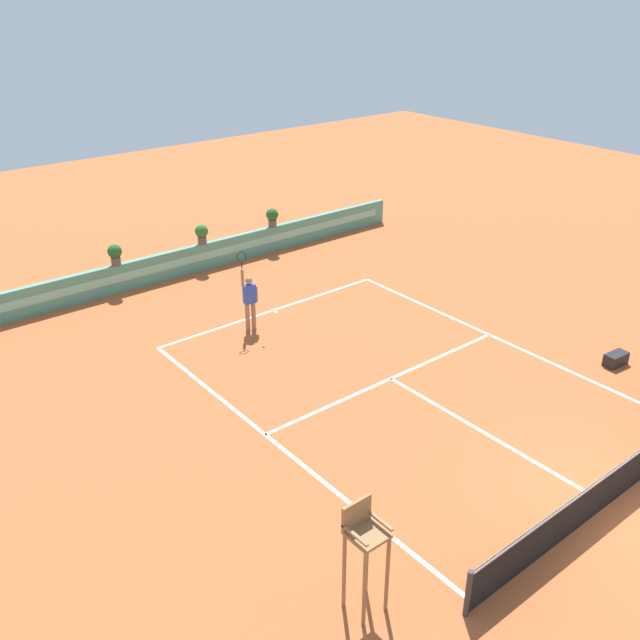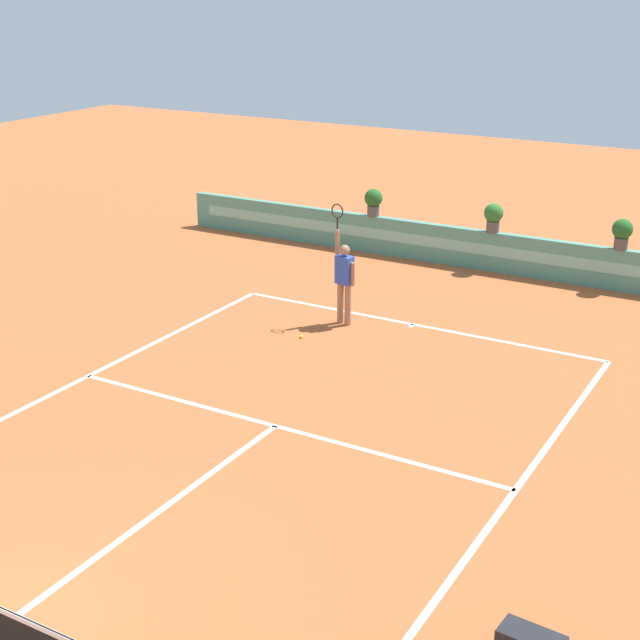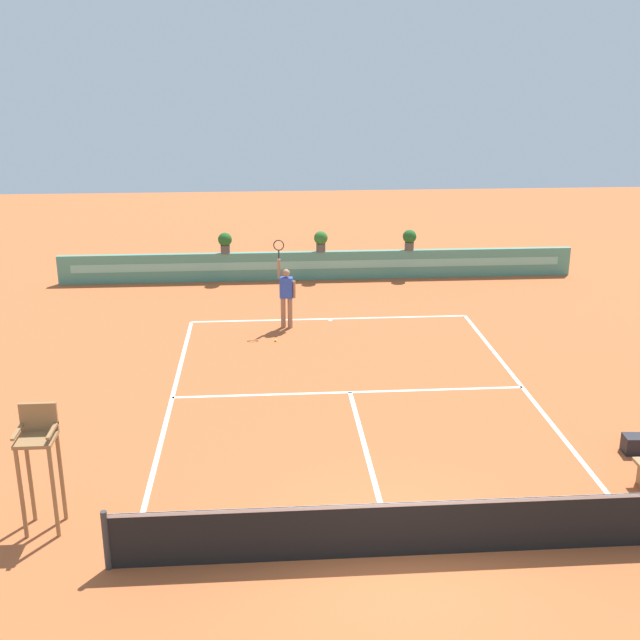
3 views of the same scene
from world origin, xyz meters
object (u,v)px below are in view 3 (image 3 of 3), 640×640
object	(u,v)px
tennis_player	(286,293)
potted_plant_right	(409,238)
potted_plant_centre	(321,240)
potted_plant_left	(225,241)
umpire_chair	(39,453)
tennis_ball_near_baseline	(275,340)

from	to	relation	value
tennis_player	potted_plant_right	xyz separation A→B (m)	(4.50, 5.19, 0.36)
potted_plant_centre	potted_plant_right	world-z (taller)	same
potted_plant_centre	potted_plant_left	distance (m)	3.32
umpire_chair	potted_plant_centre	size ratio (longest dim) A/B	2.96
potted_plant_right	potted_plant_left	distance (m)	6.44
potted_plant_right	potted_plant_left	world-z (taller)	same
potted_plant_right	tennis_player	bearing A→B (deg)	-130.95
umpire_chair	potted_plant_centre	world-z (taller)	umpire_chair
potted_plant_right	umpire_chair	bearing A→B (deg)	-120.23
tennis_player	potted_plant_left	xyz separation A→B (m)	(-1.94, 5.19, 0.36)
tennis_player	potted_plant_left	distance (m)	5.55
potted_plant_centre	umpire_chair	bearing A→B (deg)	-110.63
tennis_player	potted_plant_centre	xyz separation A→B (m)	(1.38, 5.19, 0.36)
umpire_chair	tennis_player	world-z (taller)	tennis_player
tennis_ball_near_baseline	potted_plant_centre	bearing A→B (deg)	74.83
umpire_chair	potted_plant_centre	xyz separation A→B (m)	(5.69, 15.13, 0.07)
potted_plant_right	potted_plant_left	xyz separation A→B (m)	(-6.44, 0.00, 0.00)
tennis_player	potted_plant_left	size ratio (longest dim) A/B	3.57
potted_plant_centre	tennis_player	bearing A→B (deg)	-104.91
tennis_ball_near_baseline	potted_plant_left	bearing A→B (deg)	104.00
tennis_player	potted_plant_right	distance (m)	6.88
tennis_player	tennis_ball_near_baseline	bearing A→B (deg)	-106.28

